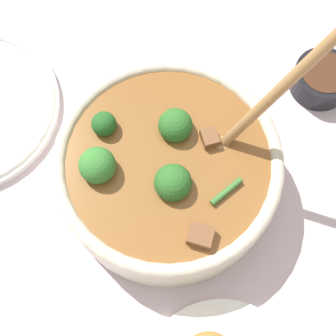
# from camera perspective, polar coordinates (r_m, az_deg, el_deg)

# --- Properties ---
(ground_plane) EXTENTS (4.00, 4.00, 0.00)m
(ground_plane) POSITION_cam_1_polar(r_m,az_deg,el_deg) (0.62, 0.00, -1.90)
(ground_plane) COLOR silver
(stew_bowl) EXTENTS (0.30, 0.27, 0.27)m
(stew_bowl) POSITION_cam_1_polar(r_m,az_deg,el_deg) (0.57, -0.02, -0.16)
(stew_bowl) COLOR beige
(stew_bowl) RESTS_ON ground_plane
(condiment_bowl) EXTENTS (0.08, 0.08, 0.04)m
(condiment_bowl) POSITION_cam_1_polar(r_m,az_deg,el_deg) (0.69, 18.26, 10.33)
(condiment_bowl) COLOR black
(condiment_bowl) RESTS_ON ground_plane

